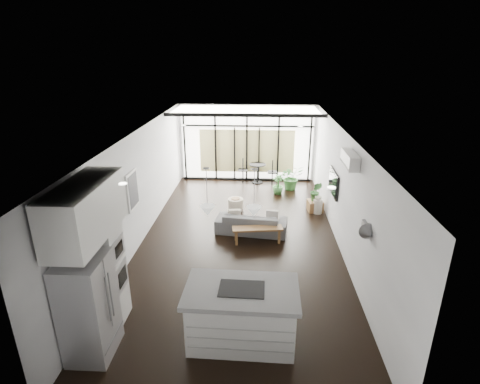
# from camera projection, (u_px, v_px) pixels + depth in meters

# --- Properties ---
(floor) EXTENTS (5.00, 10.00, 0.00)m
(floor) POSITION_uv_depth(u_px,v_px,m) (239.00, 242.00, 9.61)
(floor) COLOR black
(floor) RESTS_ON ground
(ceiling) EXTENTS (5.00, 10.00, 0.00)m
(ceiling) POSITION_uv_depth(u_px,v_px,m) (239.00, 134.00, 8.61)
(ceiling) COLOR white
(ceiling) RESTS_ON ground
(wall_left) EXTENTS (0.02, 10.00, 2.80)m
(wall_left) POSITION_uv_depth(u_px,v_px,m) (138.00, 189.00, 9.24)
(wall_left) COLOR silver
(wall_left) RESTS_ON ground
(wall_right) EXTENTS (0.02, 10.00, 2.80)m
(wall_right) POSITION_uv_depth(u_px,v_px,m) (343.00, 193.00, 8.98)
(wall_right) COLOR silver
(wall_right) RESTS_ON ground
(wall_back) EXTENTS (5.00, 0.02, 2.80)m
(wall_back) POSITION_uv_depth(u_px,v_px,m) (247.00, 143.00, 13.78)
(wall_back) COLOR silver
(wall_back) RESTS_ON ground
(wall_front) EXTENTS (5.00, 0.02, 2.80)m
(wall_front) POSITION_uv_depth(u_px,v_px,m) (216.00, 338.00, 4.44)
(wall_front) COLOR silver
(wall_front) RESTS_ON ground
(glazing) EXTENTS (5.00, 0.20, 2.80)m
(glazing) POSITION_uv_depth(u_px,v_px,m) (247.00, 144.00, 13.66)
(glazing) COLOR black
(glazing) RESTS_ON ground
(skylight) EXTENTS (4.70, 1.90, 0.06)m
(skylight) POSITION_uv_depth(u_px,v_px,m) (246.00, 109.00, 12.36)
(skylight) COLOR white
(skylight) RESTS_ON ceiling
(neighbour_building) EXTENTS (3.50, 0.02, 1.60)m
(neighbour_building) POSITION_uv_depth(u_px,v_px,m) (247.00, 151.00, 13.84)
(neighbour_building) COLOR #ECE597
(neighbour_building) RESTS_ON ground
(island) EXTENTS (1.87, 1.14, 1.01)m
(island) POSITION_uv_depth(u_px,v_px,m) (242.00, 315.00, 6.19)
(island) COLOR silver
(island) RESTS_ON floor
(cooktop) EXTENTS (0.74, 0.51, 0.01)m
(cooktop) POSITION_uv_depth(u_px,v_px,m) (242.00, 289.00, 6.01)
(cooktop) COLOR black
(cooktop) RESTS_ON island
(fridge) EXTENTS (0.66, 0.83, 1.72)m
(fridge) POSITION_uv_depth(u_px,v_px,m) (89.00, 307.00, 5.82)
(fridge) COLOR #9B9CA1
(fridge) RESTS_ON floor
(appliance_column) EXTENTS (0.57, 0.60, 2.22)m
(appliance_column) POSITION_uv_depth(u_px,v_px,m) (104.00, 266.00, 6.48)
(appliance_column) COLOR silver
(appliance_column) RESTS_ON floor
(upper_cabinets) EXTENTS (0.62, 1.75, 0.86)m
(upper_cabinets) POSITION_uv_depth(u_px,v_px,m) (85.00, 211.00, 5.61)
(upper_cabinets) COLOR silver
(upper_cabinets) RESTS_ON wall_left
(pendant_left) EXTENTS (0.26, 0.26, 0.18)m
(pendant_left) POSITION_uv_depth(u_px,v_px,m) (208.00, 211.00, 6.44)
(pendant_left) COLOR white
(pendant_left) RESTS_ON ceiling
(pendant_right) EXTENTS (0.26, 0.26, 0.18)m
(pendant_right) POSITION_uv_depth(u_px,v_px,m) (254.00, 212.00, 6.40)
(pendant_right) COLOR white
(pendant_right) RESTS_ON ceiling
(sofa) EXTENTS (1.94, 0.78, 0.74)m
(sofa) POSITION_uv_depth(u_px,v_px,m) (251.00, 219.00, 10.00)
(sofa) COLOR #515053
(sofa) RESTS_ON floor
(console_bench) EXTENTS (1.30, 0.48, 0.41)m
(console_bench) POSITION_uv_depth(u_px,v_px,m) (257.00, 235.00, 9.52)
(console_bench) COLOR brown
(console_bench) RESTS_ON floor
(pouf) EXTENTS (0.58, 0.58, 0.37)m
(pouf) POSITION_uv_depth(u_px,v_px,m) (236.00, 205.00, 11.43)
(pouf) COLOR beige
(pouf) RESTS_ON floor
(crate) EXTENTS (0.48, 0.48, 0.33)m
(crate) POSITION_uv_depth(u_px,v_px,m) (315.00, 206.00, 11.39)
(crate) COLOR brown
(crate) RESTS_ON floor
(plant_tall) EXTENTS (1.03, 1.09, 0.69)m
(plant_tall) POSITION_uv_depth(u_px,v_px,m) (291.00, 180.00, 13.13)
(plant_tall) COLOR #367033
(plant_tall) RESTS_ON floor
(plant_med) EXTENTS (0.66, 0.77, 0.38)m
(plant_med) POSITION_uv_depth(u_px,v_px,m) (278.00, 189.00, 12.73)
(plant_med) COLOR #367033
(plant_med) RESTS_ON floor
(plant_crate) EXTENTS (0.48, 0.68, 0.27)m
(plant_crate) POSITION_uv_depth(u_px,v_px,m) (316.00, 197.00, 11.28)
(plant_crate) COLOR #367033
(plant_crate) RESTS_ON crate
(milk_can) EXTENTS (0.28, 0.28, 0.54)m
(milk_can) POSITION_uv_depth(u_px,v_px,m) (318.00, 205.00, 11.20)
(milk_can) COLOR beige
(milk_can) RESTS_ON floor
(bistro_set) EXTENTS (1.60, 0.87, 0.73)m
(bistro_set) POSITION_uv_depth(u_px,v_px,m) (257.00, 173.00, 13.75)
(bistro_set) COLOR black
(bistro_set) RESTS_ON floor
(tv) EXTENTS (0.05, 1.10, 0.65)m
(tv) POSITION_uv_depth(u_px,v_px,m) (334.00, 183.00, 9.95)
(tv) COLOR black
(tv) RESTS_ON wall_right
(ac_unit) EXTENTS (0.22, 0.90, 0.30)m
(ac_unit) POSITION_uv_depth(u_px,v_px,m) (350.00, 159.00, 7.87)
(ac_unit) COLOR white
(ac_unit) RESTS_ON wall_right
(framed_art) EXTENTS (0.04, 0.70, 0.90)m
(framed_art) POSITION_uv_depth(u_px,v_px,m) (132.00, 190.00, 8.72)
(framed_art) COLOR black
(framed_art) RESTS_ON wall_left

